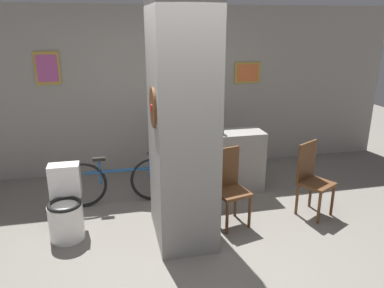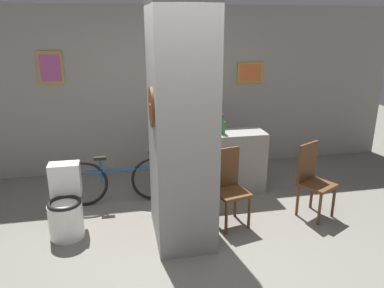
% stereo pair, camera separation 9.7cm
% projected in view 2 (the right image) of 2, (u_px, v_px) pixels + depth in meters
% --- Properties ---
extents(ground_plane, '(14.00, 14.00, 0.00)m').
position_uv_depth(ground_plane, '(191.00, 257.00, 3.91)').
color(ground_plane, slate).
extents(wall_back, '(8.00, 0.09, 2.60)m').
position_uv_depth(wall_back, '(159.00, 90.00, 5.96)').
color(wall_back, gray).
rests_on(wall_back, ground_plane).
extents(pillar_center, '(0.65, 0.97, 2.60)m').
position_uv_depth(pillar_center, '(181.00, 125.00, 3.96)').
color(pillar_center, gray).
rests_on(pillar_center, ground_plane).
extents(counter_shelf, '(1.44, 0.44, 0.88)m').
position_uv_depth(counter_shelf, '(214.00, 163.00, 5.29)').
color(counter_shelf, gray).
rests_on(counter_shelf, ground_plane).
extents(toilet, '(0.39, 0.55, 0.80)m').
position_uv_depth(toilet, '(66.00, 207.00, 4.25)').
color(toilet, white).
rests_on(toilet, ground_plane).
extents(chair_near_pillar, '(0.44, 0.44, 0.93)m').
position_uv_depth(chair_near_pillar, '(229.00, 185.00, 4.44)').
color(chair_near_pillar, brown).
rests_on(chair_near_pillar, ground_plane).
extents(chair_by_doorway, '(0.49, 0.49, 0.93)m').
position_uv_depth(chair_by_doorway, '(313.00, 178.00, 4.64)').
color(chair_by_doorway, brown).
rests_on(chair_by_doorway, ground_plane).
extents(bicycle, '(1.56, 0.42, 0.68)m').
position_uv_depth(bicycle, '(120.00, 180.00, 5.00)').
color(bicycle, black).
rests_on(bicycle, ground_plane).
extents(bottle_tall, '(0.08, 0.08, 0.27)m').
position_uv_depth(bottle_tall, '(222.00, 127.00, 5.10)').
color(bottle_tall, '#267233').
rests_on(bottle_tall, counter_shelf).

